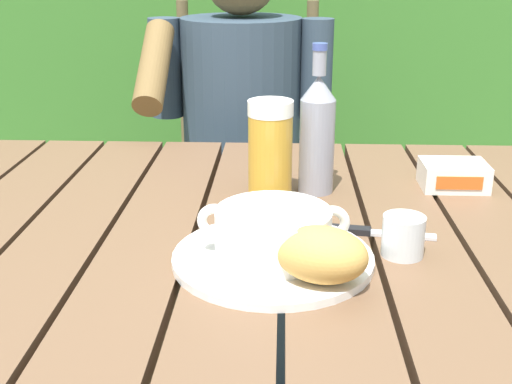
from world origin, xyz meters
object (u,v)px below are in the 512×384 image
object	(u,v)px
serving_plate	(273,258)
butter_tub	(453,175)
chair_near_diner	(246,181)
bread_roll	(322,254)
table_knife	(369,232)
beer_bottle	(317,132)
beer_glass	(270,150)
person_eating	(240,128)
soup_bowl	(273,231)
water_glass_small	(403,236)

from	to	relation	value
serving_plate	butter_tub	size ratio (longest dim) A/B	2.40
butter_tub	chair_near_diner	bearing A→B (deg)	120.70
chair_near_diner	bread_roll	bearing A→B (deg)	-81.74
chair_near_diner	bread_roll	size ratio (longest dim) A/B	7.03
chair_near_diner	serving_plate	world-z (taller)	chair_near_diner
bread_roll	table_knife	world-z (taller)	bread_roll
beer_bottle	beer_glass	bearing A→B (deg)	-154.13
chair_near_diner	table_knife	bearing A→B (deg)	-75.37
beer_glass	beer_bottle	distance (m)	0.10
chair_near_diner	butter_tub	bearing A→B (deg)	-59.30
person_eating	bread_roll	bearing A→B (deg)	-79.82
person_eating	table_knife	world-z (taller)	person_eating
soup_bowl	chair_near_diner	bearing A→B (deg)	95.42
bread_roll	beer_bottle	world-z (taller)	beer_bottle
water_glass_small	butter_tub	world-z (taller)	water_glass_small
soup_bowl	butter_tub	xyz separation A→B (m)	(0.33, 0.33, -0.02)
serving_plate	beer_glass	distance (m)	0.27
person_eating	butter_tub	bearing A→B (deg)	-50.49
person_eating	soup_bowl	xyz separation A→B (m)	(0.10, -0.86, 0.07)
beer_bottle	bread_roll	bearing A→B (deg)	-91.45
beer_bottle	chair_near_diner	bearing A→B (deg)	102.91
chair_near_diner	butter_tub	size ratio (longest dim) A/B	8.48
table_knife	beer_glass	bearing A→B (deg)	135.64
bread_roll	water_glass_small	distance (m)	0.16
serving_plate	bread_roll	distance (m)	0.11
bread_roll	beer_bottle	distance (m)	0.38
beer_bottle	table_knife	world-z (taller)	beer_bottle
person_eating	table_knife	bearing A→B (deg)	-71.52
bread_roll	butter_tub	size ratio (longest dim) A/B	1.21
person_eating	water_glass_small	bearing A→B (deg)	-70.60
serving_plate	beer_bottle	xyz separation A→B (m)	(0.07, 0.30, 0.11)
person_eating	bread_roll	world-z (taller)	person_eating
chair_near_diner	table_knife	distance (m)	1.03
butter_tub	table_knife	distance (m)	0.29
bread_roll	butter_tub	bearing A→B (deg)	56.48
water_glass_small	beer_glass	bearing A→B (deg)	130.93
person_eating	serving_plate	size ratio (longest dim) A/B	4.17
bread_roll	butter_tub	distance (m)	0.49
bread_roll	table_knife	bearing A→B (deg)	64.66
bread_roll	chair_near_diner	bearing A→B (deg)	98.26
person_eating	bread_roll	distance (m)	0.96
beer_glass	water_glass_small	xyz separation A→B (m)	(0.20, -0.23, -0.06)
beer_glass	beer_bottle	size ratio (longest dim) A/B	0.66
chair_near_diner	water_glass_small	distance (m)	1.11
water_glass_small	butter_tub	distance (m)	0.33
soup_bowl	butter_tub	size ratio (longest dim) A/B	1.79
soup_bowl	person_eating	bearing A→B (deg)	96.87
person_eating	table_knife	xyz separation A→B (m)	(0.25, -0.76, 0.03)
serving_plate	bread_roll	bearing A→B (deg)	-49.40
chair_near_diner	soup_bowl	bearing A→B (deg)	-84.58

